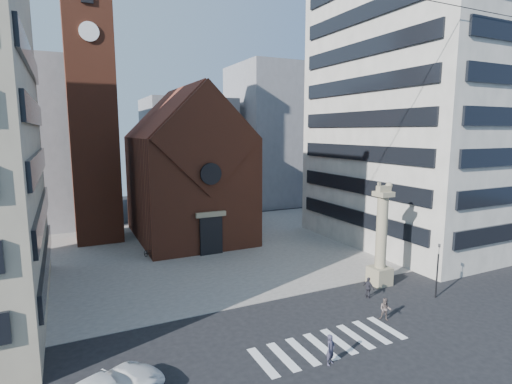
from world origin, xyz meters
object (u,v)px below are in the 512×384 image
at_px(pedestrian_0, 331,350).
at_px(scooter_0, 149,253).
at_px(traffic_light, 437,269).
at_px(lion_column, 381,244).
at_px(pedestrian_2, 368,288).
at_px(pedestrian_1, 385,309).

xyz_separation_m(pedestrian_0, scooter_0, (-5.41, 23.05, -0.30)).
relative_size(traffic_light, pedestrian_0, 2.49).
height_order(lion_column, scooter_0, lion_column).
distance_m(lion_column, traffic_light, 4.62).
height_order(pedestrian_2, scooter_0, pedestrian_2).
bearing_deg(pedestrian_1, pedestrian_2, 118.01).
relative_size(lion_column, traffic_light, 2.02).
bearing_deg(pedestrian_2, scooter_0, 25.05).
relative_size(lion_column, pedestrian_2, 5.29).
distance_m(pedestrian_1, scooter_0, 23.62).
bearing_deg(scooter_0, lion_column, -63.09).
bearing_deg(pedestrian_0, scooter_0, 80.46).
distance_m(lion_column, scooter_0, 22.41).
xyz_separation_m(pedestrian_0, pedestrian_1, (6.49, 2.65, -0.09)).
xyz_separation_m(lion_column, scooter_0, (-16.13, 15.29, -2.90)).
bearing_deg(pedestrian_1, scooter_0, 172.03).
height_order(pedestrian_1, pedestrian_2, pedestrian_2).
xyz_separation_m(lion_column, pedestrian_2, (-2.75, -1.75, -2.64)).
bearing_deg(lion_column, pedestrian_1, -129.61).
bearing_deg(pedestrian_0, traffic_light, -6.25).
distance_m(lion_column, pedestrian_1, 7.16).
bearing_deg(pedestrian_1, traffic_light, 61.91).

